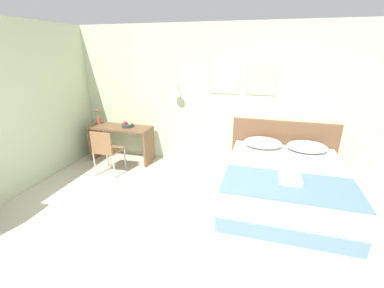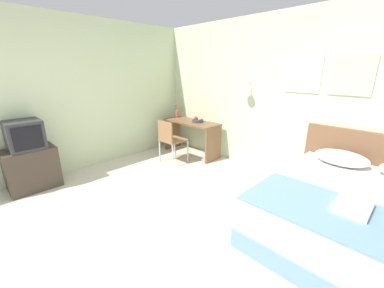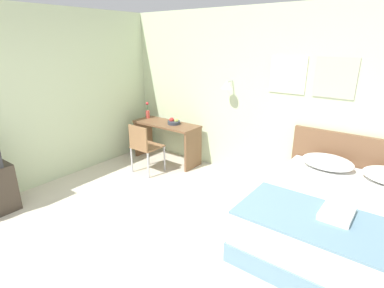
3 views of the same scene
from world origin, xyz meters
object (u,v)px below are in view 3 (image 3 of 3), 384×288
at_px(desk, 167,134).
at_px(flower_vase, 148,112).
at_px(fruit_bowl, 174,122).
at_px(pillow_left, 328,162).
at_px(folded_towel_near_foot, 337,213).
at_px(desk_chair, 143,145).
at_px(bed, 340,222).
at_px(throw_blanket, 330,223).
at_px(headboard, 360,172).

height_order(desk, flower_vase, flower_vase).
distance_m(desk, fruit_bowl, 0.30).
xyz_separation_m(pillow_left, folded_towel_near_foot, (0.38, -1.18, -0.04)).
xyz_separation_m(pillow_left, desk_chair, (-2.72, -0.69, -0.14)).
bearing_deg(bed, desk_chair, 179.20).
relative_size(bed, folded_towel_near_foot, 5.71).
relative_size(throw_blanket, folded_towel_near_foot, 4.74).
relative_size(folded_towel_near_foot, desk_chair, 0.41).
relative_size(headboard, fruit_bowl, 8.06).
bearing_deg(desk_chair, headboard, 17.88).
distance_m(bed, desk_chair, 3.09).
bearing_deg(desk, folded_towel_near_foot, -19.98).
relative_size(bed, desk, 1.58).
distance_m(desk_chair, fruit_bowl, 0.75).
bearing_deg(flower_vase, headboard, 3.99).
bearing_deg(bed, folded_towel_near_foot, -87.64).
bearing_deg(desk, bed, -12.71).
xyz_separation_m(headboard, desk, (-3.17, -0.32, 0.02)).
distance_m(bed, pillow_left, 0.90).
bearing_deg(throw_blanket, folded_towel_near_foot, 82.63).
relative_size(desk, desk_chair, 1.49).
relative_size(desk_chair, fruit_bowl, 3.74).
bearing_deg(desk, pillow_left, 0.47).
height_order(throw_blanket, folded_towel_near_foot, folded_towel_near_foot).
bearing_deg(folded_towel_near_foot, desk_chair, 171.09).
bearing_deg(bed, desk, 167.29).
bearing_deg(headboard, throw_blanket, -90.00).
bearing_deg(flower_vase, pillow_left, -0.73).
distance_m(headboard, throw_blanket, 1.63).
bearing_deg(pillow_left, headboard, 39.65).
distance_m(throw_blanket, folded_towel_near_foot, 0.15).
bearing_deg(folded_towel_near_foot, pillow_left, 107.91).
height_order(desk_chair, flower_vase, flower_vase).
xyz_separation_m(desk, fruit_bowl, (0.16, 0.03, 0.25)).
height_order(bed, headboard, headboard).
bearing_deg(desk_chair, bed, -0.80).
bearing_deg(desk_chair, folded_towel_near_foot, -8.91).
bearing_deg(desk_chair, fruit_bowl, 83.89).
relative_size(fruit_bowl, flower_vase, 0.72).
xyz_separation_m(headboard, throw_blanket, (0.00, -1.62, 0.08)).
bearing_deg(desk_chair, pillow_left, 14.31).
bearing_deg(pillow_left, throw_blanket, -74.63).
bearing_deg(fruit_bowl, desk_chair, -96.11).
xyz_separation_m(pillow_left, flower_vase, (-3.34, 0.04, 0.19)).
bearing_deg(desk_chair, flower_vase, 129.98).
bearing_deg(fruit_bowl, throw_blanket, -23.84).
xyz_separation_m(throw_blanket, folded_towel_near_foot, (0.02, 0.14, 0.04)).
relative_size(headboard, pillow_left, 2.85).
distance_m(pillow_left, desk_chair, 2.81).
distance_m(headboard, flower_vase, 3.73).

